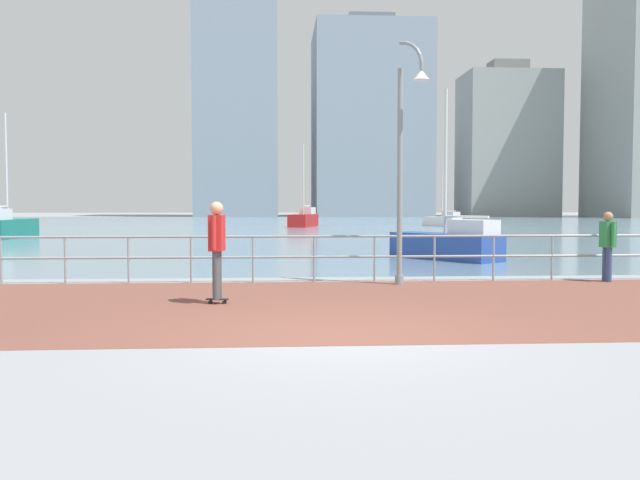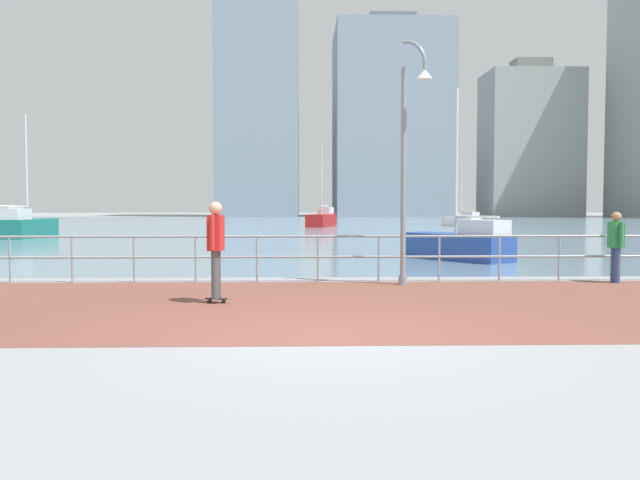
{
  "view_description": "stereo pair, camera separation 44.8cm",
  "coord_description": "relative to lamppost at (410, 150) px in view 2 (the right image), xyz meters",
  "views": [
    {
      "loc": [
        -0.82,
        -8.89,
        1.77
      ],
      "look_at": [
        -0.02,
        3.83,
        1.1
      ],
      "focal_mm": 37.54,
      "sensor_mm": 36.0,
      "label": 1
    },
    {
      "loc": [
        -0.38,
        -8.91,
        1.77
      ],
      "look_at": [
        -0.02,
        3.83,
        1.1
      ],
      "focal_mm": 37.54,
      "sensor_mm": 36.0,
      "label": 2
    }
  ],
  "objects": [
    {
      "name": "ground",
      "position": [
        -1.98,
        34.33,
        -2.96
      ],
      "size": [
        220.0,
        220.0,
        0.0
      ],
      "primitive_type": "plane",
      "color": "gray"
    },
    {
      "name": "brick_paving",
      "position": [
        -1.98,
        -2.8,
        -2.96
      ],
      "size": [
        28.0,
        7.03,
        0.01
      ],
      "primitive_type": "cube",
      "color": "brown",
      "rests_on": "ground"
    },
    {
      "name": "harbor_water",
      "position": [
        -1.98,
        45.72,
        -2.96
      ],
      "size": [
        180.0,
        88.0,
        0.0
      ],
      "primitive_type": "cube",
      "color": "#6B899E",
      "rests_on": "ground"
    },
    {
      "name": "waterfront_railing",
      "position": [
        -1.98,
        0.72,
        -2.22
      ],
      "size": [
        25.25,
        0.06,
        1.08
      ],
      "color": "#8C99A3",
      "rests_on": "ground"
    },
    {
      "name": "lamppost",
      "position": [
        0.0,
        0.0,
        0.0
      ],
      "size": [
        0.65,
        0.67,
        5.35
      ],
      "color": "gray",
      "rests_on": "ground"
    },
    {
      "name": "skateboarder",
      "position": [
        -3.9,
        -2.56,
        -1.85
      ],
      "size": [
        0.41,
        0.56,
        1.83
      ],
      "color": "black",
      "rests_on": "ground"
    },
    {
      "name": "bystander",
      "position": [
        4.78,
        0.37,
        -2.02
      ],
      "size": [
        0.26,
        0.55,
        1.61
      ],
      "color": "#384C7A",
      "rests_on": "ground"
    },
    {
      "name": "sailboat_navy",
      "position": [
        10.9,
        40.23,
        -2.47
      ],
      "size": [
        2.72,
        3.78,
        5.15
      ],
      "color": "white",
      "rests_on": "ground"
    },
    {
      "name": "sailboat_teal",
      "position": [
        2.72,
        6.83,
        -2.43
      ],
      "size": [
        3.22,
        3.93,
        5.52
      ],
      "color": "#284799",
      "rests_on": "ground"
    },
    {
      "name": "sailboat_blue",
      "position": [
        -0.68,
        40.43,
        -2.32
      ],
      "size": [
        2.73,
        4.99,
        6.7
      ],
      "color": "#B21E1E",
      "rests_on": "ground"
    },
    {
      "name": "sailboat_gray",
      "position": [
        -17.26,
        21.96,
        -2.33
      ],
      "size": [
        1.66,
        4.8,
        6.66
      ],
      "color": "#197266",
      "rests_on": "ground"
    },
    {
      "name": "tower_beige",
      "position": [
        11.7,
        91.64,
        11.83
      ],
      "size": [
        17.64,
        17.26,
        31.24
      ],
      "color": "#8493A3",
      "rests_on": "ground"
    },
    {
      "name": "tower_slate",
      "position": [
        -9.06,
        92.17,
        19.34
      ],
      "size": [
        12.45,
        16.2,
        46.27
      ],
      "color": "#8493A3",
      "rests_on": "ground"
    },
    {
      "name": "tower_brick",
      "position": [
        33.73,
        90.74,
        8.5
      ],
      "size": [
        14.2,
        10.12,
        24.58
      ],
      "color": "#939993",
      "rests_on": "ground"
    }
  ]
}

